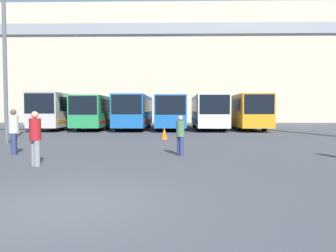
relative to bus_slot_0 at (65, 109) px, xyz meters
name	(u,v)px	position (x,y,z in m)	size (l,w,h in m)	color
ground_plane	(64,206)	(8.54, -25.42, -1.84)	(200.00, 200.00, 0.00)	#47474C
building_backdrop	(162,68)	(8.54, 20.71, 6.59)	(50.10, 12.00, 16.86)	beige
overhead_gantry	(144,44)	(8.54, -9.57, 4.32)	(27.02, 0.80, 7.41)	gray
bus_slot_0	(65,109)	(0.00, 0.00, 0.00)	(2.60, 12.12, 3.19)	beige
bus_slot_1	(100,111)	(3.42, -0.20, -0.12)	(2.48, 11.71, 2.98)	#268C4C
bus_slot_2	(134,110)	(6.84, -1.02, -0.07)	(2.62, 10.09, 3.07)	#1959A5
bus_slot_3	(171,110)	(10.25, -0.62, -0.11)	(2.58, 10.88, 3.00)	#1959A5
bus_slot_4	(208,110)	(13.67, -0.94, -0.07)	(2.58, 10.25, 3.07)	silver
bus_slot_5	(244,110)	(17.09, -0.34, -0.05)	(2.57, 11.45, 3.10)	orange
pedestrian_mid_left	(180,134)	(10.82, -18.61, -1.01)	(0.33, 0.33, 1.57)	navy
pedestrian_near_center	(35,137)	(6.18, -21.13, -0.92)	(0.36, 0.36, 1.74)	gray
pedestrian_far_center	(14,131)	(4.18, -18.51, -0.88)	(0.38, 0.38, 1.82)	navy
traffic_cone	(164,133)	(9.96, -11.55, -1.47)	(0.42, 0.42, 0.74)	orange
lamp_post	(5,62)	(1.60, -14.11, 2.47)	(0.36, 0.36, 7.91)	#595B60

